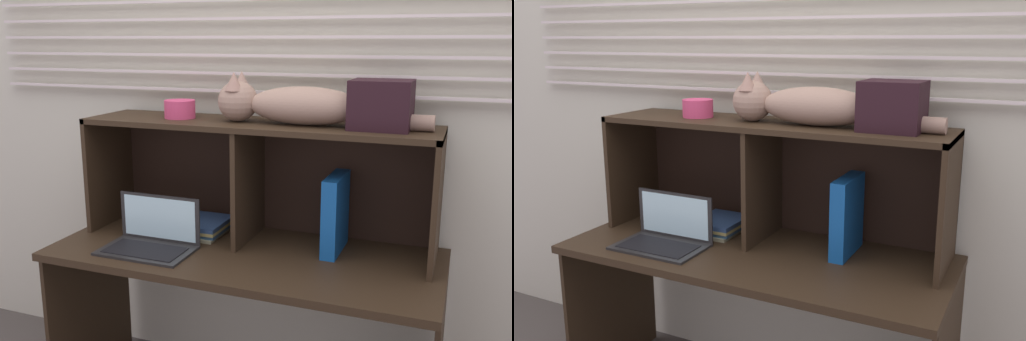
% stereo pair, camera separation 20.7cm
% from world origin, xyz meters
% --- Properties ---
extents(back_panel_with_blinds, '(4.40, 0.08, 2.50)m').
position_xyz_m(back_panel_with_blinds, '(0.00, 0.55, 1.26)').
color(back_panel_with_blinds, beige).
rests_on(back_panel_with_blinds, ground).
extents(desk, '(1.51, 0.63, 0.71)m').
position_xyz_m(desk, '(0.00, 0.19, 0.58)').
color(desk, black).
rests_on(desk, ground).
extents(hutch_shelf_unit, '(1.42, 0.34, 0.49)m').
position_xyz_m(hutch_shelf_unit, '(-0.00, 0.36, 1.05)').
color(hutch_shelf_unit, black).
rests_on(hutch_shelf_unit, desk).
extents(cat, '(0.82, 0.17, 0.20)m').
position_xyz_m(cat, '(0.14, 0.33, 1.27)').
color(cat, gray).
rests_on(cat, hutch_shelf_unit).
extents(laptop, '(0.36, 0.22, 0.20)m').
position_xyz_m(laptop, '(-0.35, 0.09, 0.75)').
color(laptop, black).
rests_on(laptop, desk).
extents(binder_upright, '(0.06, 0.24, 0.30)m').
position_xyz_m(binder_upright, '(0.33, 0.33, 0.86)').
color(binder_upright, '#124E9A').
rests_on(binder_upright, desk).
extents(book_stack, '(0.19, 0.23, 0.06)m').
position_xyz_m(book_stack, '(-0.24, 0.33, 0.74)').
color(book_stack, gray).
rests_on(book_stack, desk).
extents(small_basket, '(0.13, 0.13, 0.07)m').
position_xyz_m(small_basket, '(-0.34, 0.33, 1.23)').
color(small_basket, '#D0406C').
rests_on(small_basket, hutch_shelf_unit).
extents(storage_box, '(0.22, 0.18, 0.18)m').
position_xyz_m(storage_box, '(0.48, 0.33, 1.28)').
color(storage_box, black).
rests_on(storage_box, hutch_shelf_unit).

